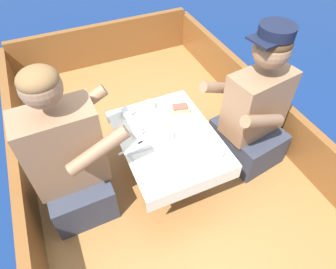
{
  "coord_description": "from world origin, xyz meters",
  "views": [
    {
      "loc": [
        -0.52,
        -1.27,
        2.0
      ],
      "look_at": [
        0.0,
        -0.11,
        0.69
      ],
      "focal_mm": 32.0,
      "sensor_mm": 36.0,
      "label": 1
    }
  ],
  "objects_px": {
    "coffee_cup_port": "(127,113)",
    "tin_can": "(150,105)",
    "person_starboard": "(254,112)",
    "coffee_cup_starboard": "(137,131)",
    "person_port": "(70,161)",
    "sandwich": "(180,109)"
  },
  "relations": [
    {
      "from": "tin_can",
      "to": "coffee_cup_starboard",
      "type": "bearing_deg",
      "value": -129.03
    },
    {
      "from": "coffee_cup_port",
      "to": "tin_can",
      "type": "distance_m",
      "value": 0.17
    },
    {
      "from": "coffee_cup_starboard",
      "to": "tin_can",
      "type": "bearing_deg",
      "value": 50.97
    },
    {
      "from": "coffee_cup_port",
      "to": "tin_can",
      "type": "bearing_deg",
      "value": 3.69
    },
    {
      "from": "person_starboard",
      "to": "coffee_cup_port",
      "type": "xyz_separation_m",
      "value": [
        -0.76,
        0.34,
        -0.01
      ]
    },
    {
      "from": "person_port",
      "to": "coffee_cup_port",
      "type": "height_order",
      "value": "person_port"
    },
    {
      "from": "tin_can",
      "to": "sandwich",
      "type": "bearing_deg",
      "value": -36.48
    },
    {
      "from": "person_port",
      "to": "sandwich",
      "type": "distance_m",
      "value": 0.77
    },
    {
      "from": "coffee_cup_port",
      "to": "tin_can",
      "type": "relative_size",
      "value": 1.5
    },
    {
      "from": "person_port",
      "to": "sandwich",
      "type": "bearing_deg",
      "value": 9.2
    },
    {
      "from": "tin_can",
      "to": "person_starboard",
      "type": "bearing_deg",
      "value": -30.35
    },
    {
      "from": "person_starboard",
      "to": "coffee_cup_starboard",
      "type": "height_order",
      "value": "person_starboard"
    },
    {
      "from": "person_port",
      "to": "person_starboard",
      "type": "bearing_deg",
      "value": -5.49
    },
    {
      "from": "sandwich",
      "to": "tin_can",
      "type": "xyz_separation_m",
      "value": [
        -0.17,
        0.12,
        -0.0
      ]
    },
    {
      "from": "coffee_cup_port",
      "to": "tin_can",
      "type": "xyz_separation_m",
      "value": [
        0.17,
        0.01,
        -0.0
      ]
    },
    {
      "from": "person_starboard",
      "to": "tin_can",
      "type": "height_order",
      "value": "person_starboard"
    },
    {
      "from": "person_port",
      "to": "coffee_cup_starboard",
      "type": "bearing_deg",
      "value": 7.39
    },
    {
      "from": "person_starboard",
      "to": "coffee_cup_port",
      "type": "bearing_deg",
      "value": -33.0
    },
    {
      "from": "person_port",
      "to": "coffee_cup_port",
      "type": "xyz_separation_m",
      "value": [
        0.42,
        0.25,
        -0.0
      ]
    },
    {
      "from": "person_starboard",
      "to": "coffee_cup_port",
      "type": "distance_m",
      "value": 0.83
    },
    {
      "from": "person_starboard",
      "to": "sandwich",
      "type": "height_order",
      "value": "person_starboard"
    },
    {
      "from": "coffee_cup_port",
      "to": "person_port",
      "type": "bearing_deg",
      "value": -148.87
    }
  ]
}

